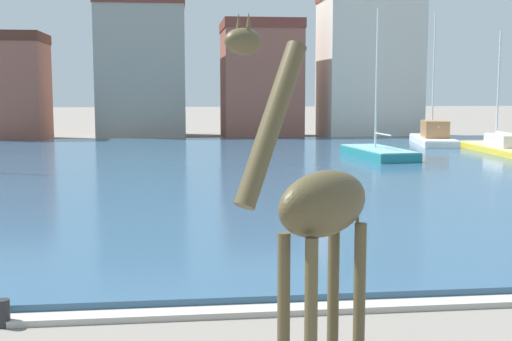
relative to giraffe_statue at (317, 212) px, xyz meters
name	(u,v)px	position (x,y,z in m)	size (l,w,h in m)	color
harbor_water	(216,171)	(0.10, 24.66, -2.46)	(86.51, 41.81, 0.26)	#2D5170
quay_edge_coping	(282,310)	(0.10, 3.51, -2.53)	(86.51, 0.50, 0.12)	#ADA89E
giraffe_statue	(317,212)	(0.00, 0.00, 0.00)	(2.40, 2.28, 5.07)	#4C4228
sailboat_yellow	(496,148)	(18.20, 31.51, -2.11)	(2.51, 9.70, 7.75)	gold
sailboat_teal	(374,154)	(9.63, 29.38, -2.16)	(3.02, 7.40, 8.72)	teal
sailboat_white	(432,138)	(16.48, 37.88, -1.96)	(3.90, 8.93, 9.60)	white
mooring_bollard	(3,313)	(-4.96, 3.36, -2.34)	(0.24, 0.24, 0.50)	#232326
townhouse_tall_gabled	(11,87)	(-15.03, 48.24, 1.75)	(5.51, 6.17, 8.64)	#8E5142
townhouse_end_terrace	(142,68)	(-4.67, 50.57, 3.32)	(7.43, 7.52, 11.79)	gray
townhouse_wide_warehouse	(260,80)	(5.42, 48.95, 2.36)	(6.58, 7.07, 9.86)	#8E5142
townhouse_corner_house	(369,64)	(14.75, 48.43, 3.67)	(8.11, 6.71, 12.48)	beige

